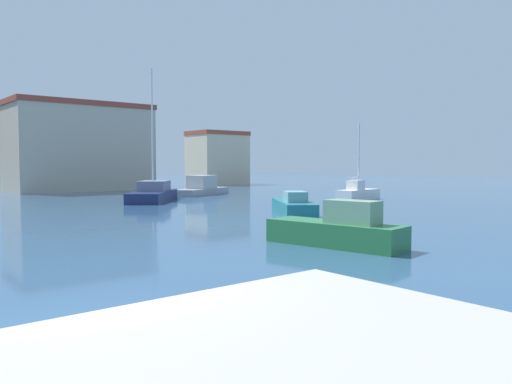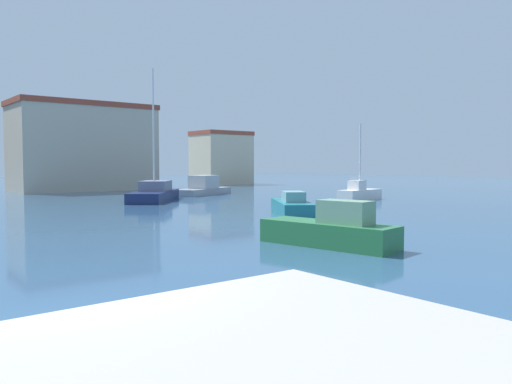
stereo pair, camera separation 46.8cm
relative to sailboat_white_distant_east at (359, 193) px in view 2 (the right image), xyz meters
The scene contains 8 objects.
water 11.97m from the sailboat_white_distant_east, 164.56° to the left, with size 160.00×160.00×0.00m, color #2D5175.
sailboat_white_distant_east is the anchor object (origin of this frame).
motorboat_grey_far_right 13.52m from the sailboat_white_distant_east, 113.78° to the left, with size 6.69×4.84×1.64m.
sailboat_navy_behind_lamppost 14.75m from the sailboat_white_distant_east, 144.79° to the left, with size 6.27×6.80×9.27m.
motorboat_teal_distant_north 12.22m from the sailboat_white_distant_east, 156.25° to the right, with size 4.17×5.22×1.24m.
motorboat_green_far_left 21.42m from the sailboat_white_distant_east, 142.51° to the right, with size 2.10×4.75×1.50m.
waterfront_apartments 28.04m from the sailboat_white_distant_east, 112.95° to the left, with size 13.19×6.81×8.50m.
harbor_office 30.17m from the sailboat_white_distant_east, 74.70° to the left, with size 6.68×5.16×6.66m.
Camera 2 is at (-2.44, -7.36, 2.66)m, focal length 35.80 mm.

